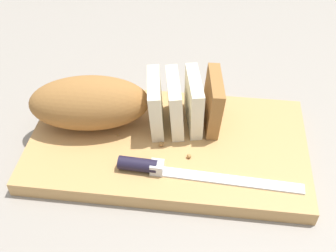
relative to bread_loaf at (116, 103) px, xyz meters
The scene contains 8 objects.
ground_plane 0.12m from the bread_loaf, 20.26° to the right, with size 3.00×3.00×0.00m, color gray.
cutting_board 0.11m from the bread_loaf, 20.26° to the right, with size 0.46×0.25×0.03m, color tan.
bread_loaf is the anchor object (origin of this frame).
bread_knife 0.14m from the bread_loaf, 49.65° to the right, with size 0.28×0.04×0.02m.
crumb_near_knife 0.10m from the bread_loaf, 31.98° to the right, with size 0.01×0.01×0.01m, color #A8753D.
crumb_near_loaf 0.08m from the bread_loaf, ahead, with size 0.01×0.01×0.01m, color #A8753D.
crumb_stray_left 0.05m from the bread_loaf, 83.00° to the right, with size 0.00×0.00×0.00m, color #A8753D.
crumb_stray_right 0.15m from the bread_loaf, 29.72° to the right, with size 0.01×0.01×0.01m, color #A8753D.
Camera 1 is at (0.04, -0.49, 0.52)m, focal length 44.69 mm.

